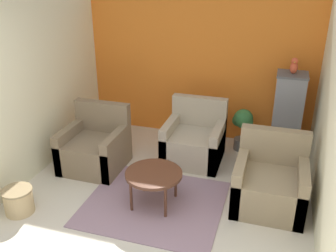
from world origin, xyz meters
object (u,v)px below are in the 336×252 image
armchair_middle (194,141)px  parrot (294,66)px  armchair_left (95,148)px  armchair_right (270,184)px  coffee_table (154,175)px  potted_plant (243,125)px  wicker_basket (18,200)px  birdcage (287,118)px

armchair_middle → parrot: parrot is taller
armchair_left → armchair_right: (2.49, -0.23, 0.00)m
coffee_table → armchair_left: armchair_left is taller
parrot → potted_plant: bearing=172.6°
armchair_right → wicker_basket: 3.06m
armchair_right → armchair_middle: bearing=143.1°
armchair_left → birdcage: bearing=22.5°
coffee_table → wicker_basket: bearing=-157.1°
coffee_table → wicker_basket: (-1.51, -0.64, -0.24)m
birdcage → potted_plant: bearing=172.4°
parrot → armchair_middle: bearing=-160.7°
parrot → wicker_basket: (-3.00, -2.37, -1.28)m
armchair_right → parrot: 1.76m
birdcage → armchair_middle: bearing=-160.8°
armchair_left → armchair_right: bearing=-5.3°
coffee_table → armchair_middle: bearing=81.0°
armchair_left → birdcage: 2.87m
parrot → birdcage: bearing=-90.0°
birdcage → potted_plant: 0.69m
coffee_table → parrot: 2.51m
armchair_right → birdcage: birdcage is taller
birdcage → armchair_right: bearing=-95.7°
armchair_left → parrot: (2.62, 1.09, 1.15)m
coffee_table → potted_plant: 2.01m
potted_plant → wicker_basket: size_ratio=1.91×
potted_plant → wicker_basket: 3.41m
wicker_basket → birdcage: bearing=38.3°
coffee_table → armchair_middle: armchair_middle is taller
armchair_right → coffee_table: bearing=-163.3°
coffee_table → armchair_right: (1.36, 0.41, -0.12)m
parrot → armchair_left: bearing=-157.4°
parrot → potted_plant: 1.21m
potted_plant → birdcage: bearing=-7.6°
coffee_table → armchair_middle: 1.30m
coffee_table → parrot: parrot is taller
armchair_right → armchair_middle: size_ratio=1.00×
armchair_middle → coffee_table: bearing=-99.0°
armchair_right → parrot: (0.13, 1.32, 1.15)m
coffee_table → birdcage: bearing=49.2°
armchair_right → armchair_middle: same height
coffee_table → armchair_right: size_ratio=0.77×
coffee_table → armchair_left: bearing=150.4°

